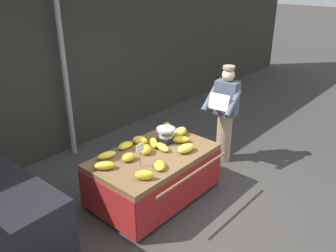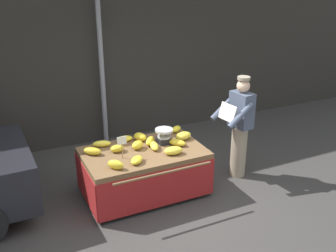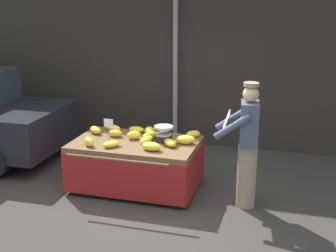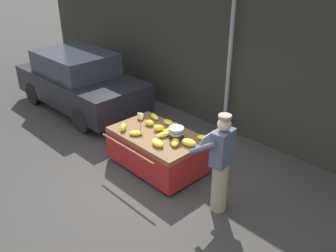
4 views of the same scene
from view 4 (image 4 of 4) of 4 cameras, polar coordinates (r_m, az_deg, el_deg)
name	(u,v)px [view 4 (image 4 of 4)]	position (r m, az deg, el deg)	size (l,w,h in m)	color
ground_plane	(145,187)	(6.49, -3.71, -9.79)	(60.00, 60.00, 0.00)	#383533
back_wall	(252,49)	(7.73, 13.43, 12.11)	(16.00, 0.24, 4.00)	#2D2B26
street_pole	(229,63)	(7.74, 9.91, 10.07)	(0.09, 0.09, 3.38)	gray
banana_cart	(157,142)	(6.77, -1.75, -2.67)	(1.83, 1.32, 0.73)	brown
weighing_scale	(176,133)	(6.44, 1.36, -1.18)	(0.28, 0.28, 0.23)	black
price_sign	(140,118)	(6.76, -4.56, 1.37)	(0.14, 0.01, 0.34)	#997A51
banana_bunch_0	(168,122)	(7.01, 0.08, 0.62)	(0.14, 0.25, 0.09)	yellow
banana_bunch_1	(123,127)	(6.83, -7.25, -0.18)	(0.11, 0.24, 0.13)	yellow
banana_bunch_2	(136,133)	(6.63, -5.29, -1.14)	(0.15, 0.24, 0.09)	yellow
banana_bunch_3	(155,117)	(7.25, -2.18, 1.53)	(0.11, 0.28, 0.10)	yellow
banana_bunch_4	(170,131)	(6.63, 0.31, -0.88)	(0.11, 0.27, 0.11)	yellow
banana_bunch_5	(189,143)	(6.26, 3.43, -2.69)	(0.17, 0.29, 0.12)	yellow
banana_bunch_6	(175,142)	(6.28, 1.18, -2.69)	(0.14, 0.29, 0.10)	gold
banana_bunch_7	(174,126)	(6.81, 1.06, -0.04)	(0.15, 0.23, 0.12)	yellow
banana_bunch_8	(141,116)	(7.26, -4.47, 1.58)	(0.14, 0.28, 0.11)	gold
banana_bunch_9	(158,143)	(6.24, -1.69, -2.78)	(0.16, 0.28, 0.12)	yellow
banana_bunch_10	(163,135)	(6.54, -0.81, -1.44)	(0.12, 0.28, 0.09)	yellow
banana_bunch_11	(203,138)	(6.46, 5.65, -1.90)	(0.12, 0.22, 0.10)	yellow
banana_bunch_12	(159,128)	(6.74, -1.52, -0.34)	(0.14, 0.21, 0.13)	yellow
banana_bunch_13	(150,123)	(6.97, -3.01, 0.52)	(0.15, 0.21, 0.11)	gold
vendor_person	(220,164)	(5.56, 8.48, -6.06)	(0.62, 0.57, 1.71)	gray
parked_car	(80,81)	(9.62, -14.16, 7.06)	(3.94, 1.81, 1.51)	black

